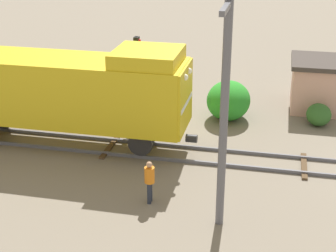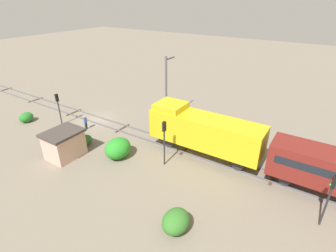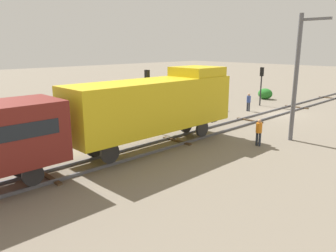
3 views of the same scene
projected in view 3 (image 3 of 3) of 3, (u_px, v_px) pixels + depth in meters
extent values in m
plane|color=#756B5B|center=(275.00, 113.00, 30.35)|extent=(157.30, 157.30, 0.00)
cube|color=#595960|center=(283.00, 114.00, 29.83)|extent=(0.10, 104.87, 0.16)
cube|color=#595960|center=(268.00, 112.00, 30.83)|extent=(0.10, 104.87, 0.16)
cube|color=#4C3823|center=(329.00, 98.00, 39.21)|extent=(2.40, 0.24, 0.09)
cube|color=#4C3823|center=(297.00, 107.00, 33.29)|extent=(2.40, 0.24, 0.09)
cube|color=#4C3823|center=(250.00, 120.00, 27.37)|extent=(2.40, 0.24, 0.09)
cube|color=#4C3823|center=(177.00, 141.00, 21.45)|extent=(2.40, 0.24, 0.09)
cube|color=#4C3823|center=(49.00, 177.00, 15.53)|extent=(2.40, 0.24, 0.09)
cube|color=gold|center=(153.00, 105.00, 19.45)|extent=(2.90, 11.00, 2.90)
cube|color=gold|center=(197.00, 71.00, 21.67)|extent=(2.75, 2.80, 0.60)
cube|color=gold|center=(212.00, 95.00, 23.21)|extent=(2.84, 0.10, 2.84)
cube|color=white|center=(212.00, 98.00, 23.28)|extent=(2.46, 0.06, 0.20)
sphere|color=white|center=(218.00, 80.00, 22.67)|extent=(0.28, 0.28, 0.28)
sphere|color=white|center=(208.00, 79.00, 23.29)|extent=(0.28, 0.28, 0.28)
cylinder|color=#262628|center=(214.00, 120.00, 23.85)|extent=(0.36, 0.50, 0.36)
cylinder|color=#262628|center=(202.00, 129.00, 21.93)|extent=(0.18, 1.10, 1.10)
cylinder|color=#262628|center=(186.00, 125.00, 22.93)|extent=(0.18, 1.10, 1.10)
cylinder|color=#262628|center=(110.00, 153.00, 16.92)|extent=(0.18, 1.10, 1.10)
cylinder|color=#262628|center=(95.00, 147.00, 17.92)|extent=(0.18, 1.10, 1.10)
cylinder|color=#262628|center=(33.00, 175.00, 14.22)|extent=(0.16, 0.96, 0.96)
cylinder|color=#262628|center=(20.00, 167.00, 15.23)|extent=(0.16, 0.96, 0.96)
cylinder|color=#262628|center=(261.00, 87.00, 33.89)|extent=(0.14, 0.14, 3.97)
cube|color=black|center=(262.00, 72.00, 33.52)|extent=(0.32, 0.24, 0.90)
sphere|color=#390606|center=(263.00, 69.00, 33.55)|extent=(0.16, 0.16, 0.16)
sphere|color=yellow|center=(263.00, 72.00, 33.62)|extent=(0.16, 0.16, 0.16)
sphere|color=black|center=(262.00, 74.00, 33.69)|extent=(0.16, 0.16, 0.16)
cylinder|color=#262628|center=(148.00, 101.00, 23.59)|extent=(0.14, 0.14, 4.46)
cube|color=black|center=(147.00, 76.00, 23.17)|extent=(0.32, 0.24, 0.90)
sphere|color=red|center=(149.00, 72.00, 23.20)|extent=(0.16, 0.16, 0.16)
sphere|color=#3C3306|center=(149.00, 76.00, 23.26)|extent=(0.16, 0.16, 0.16)
sphere|color=black|center=(149.00, 80.00, 23.33)|extent=(0.16, 0.16, 0.16)
cylinder|color=#262B38|center=(249.00, 107.00, 31.28)|extent=(0.15, 0.15, 0.85)
cylinder|color=#262B38|center=(247.00, 107.00, 31.42)|extent=(0.15, 0.15, 0.85)
cylinder|color=#33478C|center=(249.00, 99.00, 31.17)|extent=(0.38, 0.38, 0.62)
sphere|color=tan|center=(249.00, 95.00, 31.07)|extent=(0.23, 0.23, 0.23)
cylinder|color=#262B38|center=(260.00, 140.00, 20.40)|extent=(0.15, 0.15, 0.85)
cylinder|color=#262B38|center=(257.00, 139.00, 20.53)|extent=(0.15, 0.15, 0.85)
cylinder|color=orange|center=(259.00, 128.00, 20.29)|extent=(0.38, 0.38, 0.62)
sphere|color=tan|center=(259.00, 121.00, 20.19)|extent=(0.23, 0.23, 0.23)
cylinder|color=#595960|center=(296.00, 79.00, 20.90)|extent=(0.28, 0.28, 8.06)
cube|color=#595960|center=(316.00, 19.00, 19.41)|extent=(1.80, 0.16, 0.16)
cube|color=#D19E8C|center=(189.00, 96.00, 32.77)|extent=(3.20, 2.60, 2.50)
cube|color=#3F3833|center=(189.00, 82.00, 32.45)|extent=(3.50, 2.90, 0.24)
cube|color=#2D2319|center=(198.00, 97.00, 33.74)|extent=(0.80, 0.06, 1.90)
ellipsoid|color=#2F5E26|center=(209.00, 106.00, 31.23)|extent=(1.53, 1.25, 1.11)
ellipsoid|color=#288926|center=(177.00, 107.00, 27.92)|extent=(2.76, 2.26, 2.01)
ellipsoid|color=#326E26|center=(46.00, 118.00, 24.81)|extent=(2.18, 1.78, 1.58)
ellipsoid|color=#257226|center=(265.00, 94.00, 38.47)|extent=(1.71, 1.40, 1.25)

